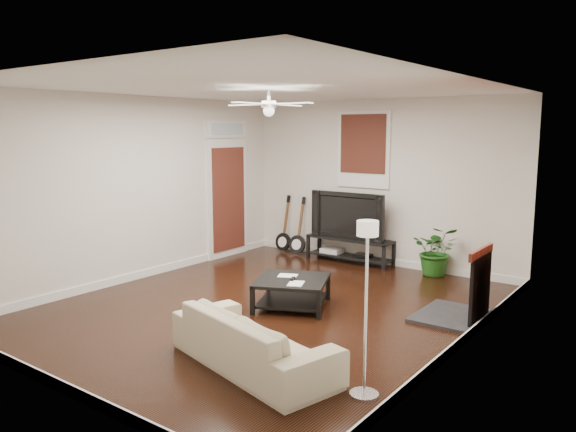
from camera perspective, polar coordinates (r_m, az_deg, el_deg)
name	(u,v)px	position (r m, az deg, el deg)	size (l,w,h in m)	color
room	(269,200)	(7.10, -1.92, 1.60)	(5.01, 6.01, 2.81)	black
brick_accent	(493,208)	(6.85, 20.14, 0.80)	(0.02, 2.20, 2.80)	brown
fireplace	(464,283)	(7.11, 17.50, -6.52)	(0.80, 1.10, 0.92)	black
window_back	(363,150)	(9.70, 7.67, 6.71)	(1.00, 0.06, 1.30)	#38170F
door_left	(228,188)	(10.14, -6.16, 2.86)	(0.08, 1.00, 2.50)	white
tv_stand	(350,250)	(9.81, 6.30, -3.45)	(1.56, 0.41, 0.44)	black
tv	(351,215)	(9.72, 6.42, 0.13)	(1.39, 0.18, 0.80)	black
coffee_table	(292,293)	(7.34, 0.40, -7.84)	(0.89, 0.89, 0.37)	black
sofa	(253,339)	(5.56, -3.59, -12.43)	(1.90, 0.74, 0.56)	#BDAD8E
floor_lamp	(366,310)	(4.85, 7.95, -9.47)	(0.26, 0.26, 1.55)	silver
potted_plant	(437,250)	(9.15, 14.93, -3.41)	(0.73, 0.63, 0.81)	#1D5518
guitar_left	(283,224)	(10.50, -0.50, -0.80)	(0.33, 0.24, 1.08)	black
guitar_right	(297,226)	(10.27, 0.96, -1.01)	(0.33, 0.24, 1.08)	black
ceiling_fan	(269,104)	(7.05, -1.97, 11.32)	(1.24, 1.24, 0.32)	white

